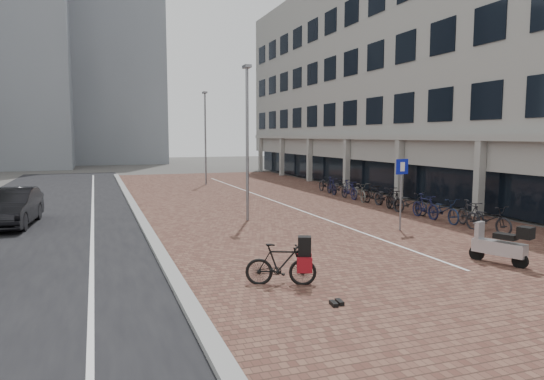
{
  "coord_description": "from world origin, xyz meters",
  "views": [
    {
      "loc": [
        -6.82,
        -13.06,
        3.51
      ],
      "look_at": [
        0.0,
        6.0,
        1.3
      ],
      "focal_mm": 32.75,
      "sensor_mm": 36.0,
      "label": 1
    }
  ],
  "objects": [
    {
      "name": "ground",
      "position": [
        0.0,
        0.0,
        0.0
      ],
      "size": [
        140.0,
        140.0,
        0.0
      ],
      "primitive_type": "plane",
      "color": "#474442",
      "rests_on": "ground"
    },
    {
      "name": "plaza_brick",
      "position": [
        2.0,
        12.0,
        0.01
      ],
      "size": [
        14.5,
        42.0,
        0.04
      ],
      "primitive_type": "cube",
      "color": "brown",
      "rests_on": "ground"
    },
    {
      "name": "street_asphalt",
      "position": [
        -9.0,
        12.0,
        0.01
      ],
      "size": [
        8.0,
        50.0,
        0.03
      ],
      "primitive_type": "cube",
      "color": "black",
      "rests_on": "ground"
    },
    {
      "name": "curb",
      "position": [
        -5.1,
        12.0,
        0.07
      ],
      "size": [
        0.35,
        42.0,
        0.14
      ],
      "primitive_type": "cube",
      "color": "gray",
      "rests_on": "ground"
    },
    {
      "name": "lane_line",
      "position": [
        -7.0,
        12.0,
        0.02
      ],
      "size": [
        0.12,
        44.0,
        0.0
      ],
      "primitive_type": "cube",
      "color": "white",
      "rests_on": "street_asphalt"
    },
    {
      "name": "parking_line",
      "position": [
        2.2,
        12.0,
        0.04
      ],
      "size": [
        0.1,
        30.0,
        0.0
      ],
      "primitive_type": "cube",
      "color": "white",
      "rests_on": "plaza_brick"
    },
    {
      "name": "office_building",
      "position": [
        12.97,
        16.0,
        8.44
      ],
      "size": [
        8.4,
        40.0,
        15.0
      ],
      "color": "gray",
      "rests_on": "ground"
    },
    {
      "name": "bg_towers",
      "position": [
        -14.34,
        48.94,
        13.96
      ],
      "size": [
        33.0,
        23.0,
        32.0
      ],
      "color": "gray",
      "rests_on": "ground"
    },
    {
      "name": "car_dark",
      "position": [
        -9.96,
        8.32,
        0.75
      ],
      "size": [
        1.96,
        4.66,
        1.5
      ],
      "primitive_type": "imported",
      "rotation": [
        0.0,
        0.0,
        -0.08
      ],
      "color": "black",
      "rests_on": "ground"
    },
    {
      "name": "hero_bike",
      "position": [
        -2.8,
        -2.43,
        0.53
      ],
      "size": [
        1.73,
        1.06,
        1.18
      ],
      "rotation": [
        0.0,
        0.0,
        1.19
      ],
      "color": "black",
      "rests_on": "ground"
    },
    {
      "name": "shoes",
      "position": [
        -2.2,
        -4.16,
        0.05
      ],
      "size": [
        0.42,
        0.36,
        0.1
      ],
      "primitive_type": null,
      "rotation": [
        0.0,
        0.0,
        -0.11
      ],
      "color": "black",
      "rests_on": "ground"
    },
    {
      "name": "scooter_front",
      "position": [
        3.5,
        -2.65,
        0.57
      ],
      "size": [
        1.08,
        1.74,
        1.14
      ],
      "primitive_type": null,
      "rotation": [
        0.0,
        0.0,
        0.37
      ],
      "color": "#B7B6BC",
      "rests_on": "ground"
    },
    {
      "name": "parking_sign",
      "position": [
        3.74,
        2.37,
        1.82
      ],
      "size": [
        0.56,
        0.13,
        2.67
      ],
      "rotation": [
        0.0,
        0.0,
        0.17
      ],
      "color": "slate",
      "rests_on": "ground"
    },
    {
      "name": "lamp_near",
      "position": [
        -0.93,
        6.41,
        3.14
      ],
      "size": [
        0.12,
        0.12,
        6.28
      ],
      "primitive_type": "cylinder",
      "color": "gray",
      "rests_on": "ground"
    },
    {
      "name": "lamp_far",
      "position": [
        0.68,
        22.04,
        3.28
      ],
      "size": [
        0.12,
        0.12,
        6.57
      ],
      "primitive_type": "cylinder",
      "color": "gray",
      "rests_on": "ground"
    },
    {
      "name": "bike_row",
      "position": [
        6.52,
        7.9,
        0.52
      ],
      "size": [
        1.26,
        15.83,
        1.05
      ],
      "color": "black",
      "rests_on": "ground"
    }
  ]
}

